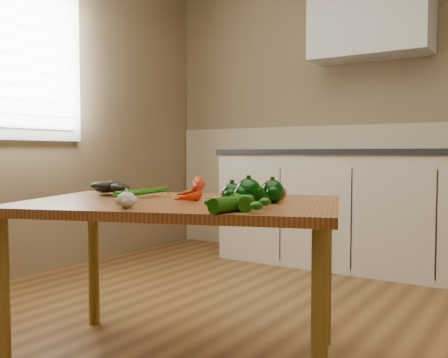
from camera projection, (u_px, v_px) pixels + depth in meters
room at (230, 59)px, 1.99m from camera, size 4.04×5.04×2.64m
counter_run at (405, 210)px, 3.60m from camera, size 2.84×0.64×1.14m
window_blinds at (22, 53)px, 3.40m from camera, size 0.08×0.98×1.18m
table at (180, 219)px, 2.04m from camera, size 1.46×1.20×0.68m
carrot_bunch at (175, 192)px, 2.08m from camera, size 0.28×0.25×0.06m
leafy_greens at (111, 185)px, 2.32m from camera, size 0.18×0.16×0.09m
garlic_bulb at (126, 200)px, 1.76m from camera, size 0.07×0.07×0.06m
pepper_a at (232, 193)px, 1.92m from camera, size 0.08×0.08×0.08m
pepper_b at (272, 191)px, 1.95m from camera, size 0.09×0.09×0.09m
pepper_c at (249, 193)px, 1.83m from camera, size 0.10×0.10×0.10m
tomato_a at (246, 192)px, 2.14m from camera, size 0.06×0.06×0.06m
tomato_b at (259, 191)px, 2.16m from camera, size 0.07×0.07×0.06m
tomato_c at (279, 193)px, 2.06m from camera, size 0.07×0.07×0.06m
zucchini_a at (240, 202)px, 1.72m from camera, size 0.15×0.16×0.05m
zucchini_b at (232, 204)px, 1.66m from camera, size 0.07×0.20×0.05m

